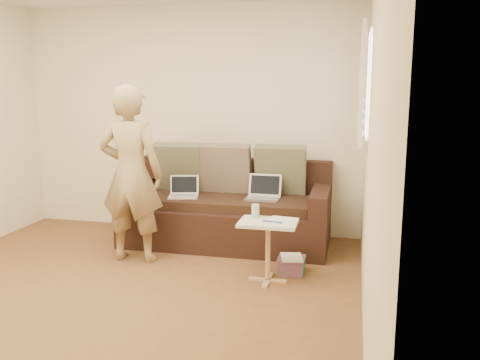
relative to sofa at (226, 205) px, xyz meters
The scene contains 16 objects.
floor 1.91m from the sofa, 107.54° to the right, with size 4.50×4.50×0.00m, color brown.
wall_back 1.14m from the sofa, 139.75° to the left, with size 4.00×4.00×0.00m, color beige.
wall_right 2.45m from the sofa, 50.97° to the right, with size 4.50×4.50×0.00m, color beige.
window_blinds 1.91m from the sofa, 11.20° to the right, with size 0.12×0.88×1.08m, color white, non-canonical shape.
sofa is the anchor object (origin of this frame).
pillow_left 0.73m from the sofa, 161.95° to the left, with size 0.55×0.14×0.55m, color #575841, non-canonical shape.
pillow_mid 0.42m from the sofa, 104.20° to the left, with size 0.55×0.14×0.55m, color brown, non-canonical shape.
pillow_right 0.70m from the sofa, 24.15° to the left, with size 0.55×0.14×0.55m, color #575841, non-canonical shape.
laptop_silver 0.42m from the sofa, ahead, with size 0.35×0.25×0.23m, color #B7BABC, non-canonical shape.
laptop_white 0.47m from the sofa, 162.76° to the right, with size 0.31×0.22×0.22m, color white, non-canonical shape.
person 1.13m from the sofa, 136.12° to the right, with size 0.63×0.42×1.72m, color #968D51.
side_table 1.18m from the sofa, 57.44° to the right, with size 0.50×0.35×0.55m, color silver, non-canonical shape.
drinking_glass 1.04m from the sofa, 60.81° to the right, with size 0.07×0.07×0.12m, color silver, non-canonical shape.
scissors 1.24m from the sofa, 56.85° to the right, with size 0.18×0.10×0.02m, color silver, non-canonical shape.
paper_on_table 1.21m from the sofa, 53.09° to the right, with size 0.21×0.30×0.00m, color white, non-canonical shape.
striped_box 1.15m from the sofa, 42.63° to the right, with size 0.24×0.24×0.15m, color #BC1C72, non-canonical shape.
Camera 1 is at (1.90, -3.35, 1.69)m, focal length 37.66 mm.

